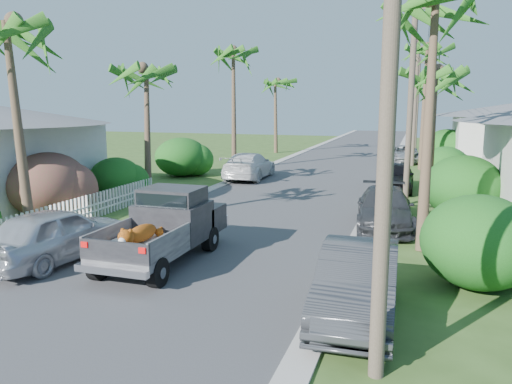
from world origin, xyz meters
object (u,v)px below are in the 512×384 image
(parked_car_lf, at_px, (249,166))
(palm_r_b, at_px, (436,71))
(utility_pole_d, at_px, (417,102))
(parked_car_ln, at_px, (56,235))
(parked_car_rm, at_px, (385,209))
(utility_pole_b, at_px, (411,101))
(palm_l_c, at_px, (233,51))
(palm_l_b, at_px, (145,69))
(palm_r_c, at_px, (427,48))
(parked_car_rn, at_px, (358,282))
(parked_car_rf, at_px, (396,177))
(parked_car_rd, at_px, (405,154))
(utility_pole_c, at_px, (415,102))
(palm_l_a, at_px, (10,23))
(palm_r_d, at_px, (429,79))
(palm_l_d, at_px, (276,81))
(utility_pole_a, at_px, (388,96))
(pickup_truck, at_px, (169,225))

(parked_car_lf, height_order, palm_r_b, palm_r_b)
(utility_pole_d, bearing_deg, parked_car_ln, -102.55)
(parked_car_rm, height_order, utility_pole_d, utility_pole_d)
(utility_pole_d, bearing_deg, utility_pole_b, -90.00)
(palm_l_c, bearing_deg, palm_l_b, -94.57)
(parked_car_rm, bearing_deg, parked_car_lf, 125.79)
(palm_l_b, height_order, palm_r_b, palm_l_b)
(parked_car_rm, relative_size, parked_car_ln, 1.04)
(palm_l_c, bearing_deg, palm_r_c, 18.15)
(palm_l_b, distance_m, palm_r_b, 13.73)
(parked_car_rn, bearing_deg, utility_pole_d, 87.23)
(parked_car_rf, bearing_deg, utility_pole_b, -81.14)
(parked_car_rd, relative_size, utility_pole_c, 0.50)
(parked_car_rd, bearing_deg, palm_r_b, -88.63)
(palm_l_a, xyz_separation_m, palm_r_c, (12.40, 23.00, 1.18))
(palm_r_b, relative_size, utility_pole_d, 0.80)
(parked_car_rn, relative_size, utility_pole_c, 0.51)
(parked_car_rd, xyz_separation_m, utility_pole_c, (0.60, -2.12, 3.97))
(parked_car_rf, bearing_deg, utility_pole_c, 86.62)
(palm_r_b, bearing_deg, palm_r_c, 92.08)
(parked_car_lf, xyz_separation_m, utility_pole_d, (9.20, 24.79, 3.81))
(parked_car_rn, height_order, parked_car_ln, parked_car_ln)
(palm_l_a, bearing_deg, utility_pole_b, 40.28)
(parked_car_rn, height_order, palm_r_d, palm_r_d)
(palm_r_b, height_order, palm_r_c, palm_r_c)
(palm_l_d, bearing_deg, parked_car_ln, -85.01)
(parked_car_rd, relative_size, utility_pole_a, 0.50)
(parked_car_rm, relative_size, utility_pole_d, 0.54)
(parked_car_ln, relative_size, palm_l_d, 0.60)
(parked_car_ln, bearing_deg, utility_pole_b, -121.54)
(parked_car_rm, bearing_deg, palm_r_c, 80.48)
(pickup_truck, bearing_deg, utility_pole_c, 75.95)
(palm_r_d, xyz_separation_m, utility_pole_d, (-0.90, 3.00, -2.14))
(parked_car_lf, xyz_separation_m, palm_r_d, (10.10, 21.79, 5.95))
(utility_pole_d, bearing_deg, palm_l_b, -111.80)
(palm_r_d, bearing_deg, palm_l_c, -124.78)
(utility_pole_c, relative_size, utility_pole_d, 1.00)
(palm_l_c, distance_m, palm_r_b, 14.55)
(parked_car_lf, relative_size, utility_pole_b, 0.60)
(parked_car_rf, bearing_deg, utility_pole_a, -88.50)
(palm_r_c, height_order, utility_pole_d, palm_r_c)
(parked_car_rd, xyz_separation_m, utility_pole_a, (0.60, -32.12, 3.97))
(parked_car_rf, relative_size, palm_l_c, 0.47)
(utility_pole_c, bearing_deg, parked_car_rm, -91.76)
(parked_car_rn, xyz_separation_m, parked_car_ln, (-8.66, 1.11, 0.04))
(parked_car_ln, relative_size, palm_r_c, 0.49)
(palm_l_a, distance_m, utility_pole_c, 27.74)
(pickup_truck, relative_size, parked_car_rd, 1.13)
(utility_pole_b, relative_size, utility_pole_d, 1.00)
(parked_car_rn, xyz_separation_m, utility_pole_b, (0.60, 12.69, 3.85))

